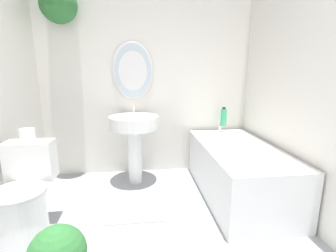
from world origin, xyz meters
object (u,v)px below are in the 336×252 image
Objects in this scene: bathtub at (238,170)px; shampoo_bottle at (224,117)px; toilet_paper_roll at (28,135)px; toilet at (24,200)px; pedestal_sink at (134,132)px.

bathtub is 6.22× the size of shampoo_bottle.
shampoo_bottle is (0.04, 0.60, 0.43)m from bathtub.
bathtub is at bearing -93.69° from shampoo_bottle.
toilet_paper_roll reaches higher than bathtub.
toilet is 1.23m from pedestal_sink.
toilet is 0.50× the size of bathtub.
toilet is 6.42× the size of toilet_paper_roll.
shampoo_bottle is 2.06m from toilet_paper_roll.
shampoo_bottle reaches higher than toilet_paper_roll.
toilet is 0.81× the size of pedestal_sink.
toilet is 3.13× the size of shampoo_bottle.
pedestal_sink reaches higher than toilet.
shampoo_bottle is (1.89, 1.02, 0.40)m from toilet.
pedestal_sink reaches higher than shampoo_bottle.
toilet_paper_roll is at bearing -140.23° from pedestal_sink.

